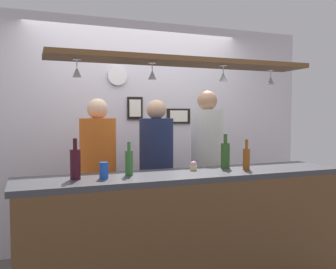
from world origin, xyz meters
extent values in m
cube|color=silver|center=(0.00, 1.10, 1.30)|extent=(4.40, 0.06, 2.60)
cube|color=#38383D|center=(0.00, -0.35, 1.02)|extent=(2.70, 0.55, 0.04)
cube|color=brown|center=(0.00, -0.60, 0.50)|extent=(2.65, 0.04, 1.00)
cube|color=brown|center=(0.00, -0.30, 1.95)|extent=(2.20, 0.36, 0.04)
cylinder|color=silver|center=(-0.86, -0.28, 1.92)|extent=(0.06, 0.06, 0.00)
cylinder|color=silver|center=(-0.86, -0.28, 1.90)|extent=(0.01, 0.01, 0.06)
cone|color=silver|center=(-0.86, -0.28, 1.83)|extent=(0.07, 0.07, 0.08)
cylinder|color=silver|center=(-0.29, -0.30, 1.92)|extent=(0.06, 0.06, 0.00)
cylinder|color=silver|center=(-0.29, -0.30, 1.90)|extent=(0.01, 0.01, 0.06)
cone|color=silver|center=(-0.29, -0.30, 1.83)|extent=(0.07, 0.07, 0.08)
cylinder|color=silver|center=(0.31, -0.37, 1.92)|extent=(0.06, 0.06, 0.00)
cylinder|color=silver|center=(0.31, -0.37, 1.90)|extent=(0.01, 0.01, 0.06)
cone|color=silver|center=(0.31, -0.37, 1.83)|extent=(0.07, 0.07, 0.08)
cylinder|color=silver|center=(0.87, -0.25, 1.92)|extent=(0.06, 0.06, 0.00)
cylinder|color=silver|center=(0.87, -0.25, 1.90)|extent=(0.01, 0.01, 0.06)
cone|color=silver|center=(0.87, -0.25, 1.83)|extent=(0.07, 0.07, 0.08)
cube|color=#2D334C|center=(-0.59, 0.40, 0.40)|extent=(0.17, 0.18, 0.79)
cylinder|color=orange|center=(-0.59, 0.40, 1.14)|extent=(0.34, 0.34, 0.69)
sphere|color=beige|center=(-0.59, 0.40, 1.57)|extent=(0.20, 0.20, 0.20)
cube|color=#2D334C|center=(-0.01, 0.40, 0.40)|extent=(0.17, 0.18, 0.79)
cylinder|color=navy|center=(-0.01, 0.40, 1.13)|extent=(0.34, 0.34, 0.69)
sphere|color=tan|center=(-0.01, 0.40, 1.57)|extent=(0.20, 0.20, 0.20)
cube|color=#2D334C|center=(0.56, 0.40, 0.42)|extent=(0.17, 0.18, 0.84)
cylinder|color=white|center=(0.56, 0.40, 1.20)|extent=(0.34, 0.34, 0.73)
sphere|color=#9E7556|center=(0.56, 0.40, 1.66)|extent=(0.21, 0.21, 0.21)
cylinder|color=brown|center=(0.54, -0.38, 1.14)|extent=(0.06, 0.06, 0.18)
cylinder|color=brown|center=(0.54, -0.38, 1.27)|extent=(0.03, 0.03, 0.08)
cylinder|color=#2D5623|center=(0.42, -0.22, 1.16)|extent=(0.08, 0.08, 0.22)
cylinder|color=#2D5623|center=(0.42, -0.22, 1.31)|extent=(0.03, 0.03, 0.08)
cylinder|color=#380F19|center=(-0.89, -0.33, 1.16)|extent=(0.08, 0.08, 0.22)
cylinder|color=#380F19|center=(-0.89, -0.33, 1.31)|extent=(0.03, 0.03, 0.08)
cylinder|color=#336B2D|center=(-0.48, -0.29, 1.14)|extent=(0.06, 0.06, 0.19)
cylinder|color=#336B2D|center=(-0.48, -0.29, 1.27)|extent=(0.03, 0.03, 0.07)
cylinder|color=#1E4CB2|center=(-0.69, -0.38, 1.11)|extent=(0.07, 0.07, 0.12)
cylinder|color=beige|center=(0.10, -0.25, 1.07)|extent=(0.06, 0.06, 0.04)
sphere|color=pink|center=(0.10, -0.25, 1.10)|extent=(0.05, 0.05, 0.05)
cube|color=black|center=(0.50, 1.06, 1.50)|extent=(0.30, 0.02, 0.18)
cube|color=white|center=(0.50, 1.05, 1.50)|extent=(0.23, 0.01, 0.14)
cube|color=black|center=(-0.04, 1.06, 1.59)|extent=(0.18, 0.02, 0.26)
cube|color=white|center=(-0.04, 1.05, 1.59)|extent=(0.14, 0.01, 0.20)
cylinder|color=white|center=(-0.25, 1.05, 1.96)|extent=(0.22, 0.03, 0.22)
camera|label=1|loc=(-1.21, -3.05, 1.52)|focal=39.17mm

